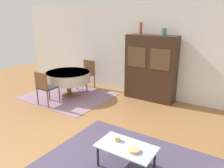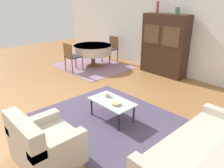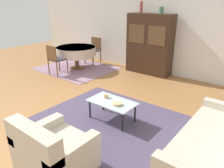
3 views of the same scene
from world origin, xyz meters
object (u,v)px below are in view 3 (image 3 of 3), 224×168
at_px(coffee_table, 112,103).
at_px(bowl, 117,104).
at_px(armchair, 53,152).
at_px(vase_short, 161,10).
at_px(vase_tall, 141,7).
at_px(dining_table, 76,51).
at_px(display_cabinet, 149,44).
at_px(cup, 106,96).
at_px(couch, 220,148).
at_px(dining_chair_near, 55,58).
at_px(dining_chair_far, 94,49).

xyz_separation_m(coffee_table, bowl, (0.16, -0.05, 0.06)).
xyz_separation_m(armchair, vase_short, (-0.84, 4.57, 1.62)).
xyz_separation_m(bowl, vase_tall, (-1.45, 3.09, 1.56)).
distance_m(coffee_table, dining_table, 3.63).
height_order(coffee_table, display_cabinet, display_cabinet).
distance_m(display_cabinet, cup, 3.10).
relative_size(cup, vase_short, 0.50).
bearing_deg(coffee_table, vase_tall, 113.03).
bearing_deg(cup, bowl, -17.60).
xyz_separation_m(armchair, coffee_table, (-0.21, 1.54, 0.06)).
height_order(bowl, vase_short, vase_short).
height_order(couch, vase_short, vase_short).
relative_size(couch, coffee_table, 2.24).
xyz_separation_m(coffee_table, dining_chair_near, (-3.06, 1.08, 0.19)).
relative_size(couch, display_cabinet, 1.12).
height_order(armchair, dining_table, armchair).
height_order(dining_table, dining_chair_far, dining_chair_far).
relative_size(dining_chair_far, bowl, 5.37).
xyz_separation_m(armchair, dining_chair_far, (-3.27, 4.35, 0.24)).
height_order(armchair, display_cabinet, display_cabinet).
distance_m(dining_table, bowl, 3.80).
xyz_separation_m(bowl, vase_short, (-0.79, 3.09, 1.50)).
xyz_separation_m(couch, display_cabinet, (-2.88, 3.10, 0.62)).
bearing_deg(display_cabinet, vase_tall, 179.85).
bearing_deg(dining_table, couch, -21.90).
relative_size(coffee_table, display_cabinet, 0.50).
height_order(dining_chair_near, bowl, dining_chair_near).
xyz_separation_m(dining_table, bowl, (3.22, -2.00, -0.17)).
xyz_separation_m(dining_table, dining_chair_far, (0.00, 0.87, -0.05)).
xyz_separation_m(coffee_table, vase_short, (-0.63, 3.03, 1.56)).
distance_m(coffee_table, vase_short, 3.47).
bearing_deg(display_cabinet, cup, -76.07).
distance_m(display_cabinet, dining_chair_near, 2.91).
height_order(cup, vase_tall, vase_tall).
bearing_deg(vase_tall, cup, -69.86).
height_order(display_cabinet, bowl, display_cabinet).
bearing_deg(vase_short, display_cabinet, -179.83).
bearing_deg(coffee_table, display_cabinet, 107.15).
distance_m(couch, coffee_table, 1.94).
distance_m(couch, dining_chair_far, 5.77).
height_order(dining_table, vase_tall, vase_tall).
bearing_deg(vase_tall, armchair, -71.84).
distance_m(armchair, coffee_table, 1.55).
xyz_separation_m(couch, bowl, (-1.78, 0.01, 0.13)).
bearing_deg(couch, bowl, 89.63).
bearing_deg(bowl, cup, 162.40).
relative_size(dining_chair_near, vase_short, 4.76).
distance_m(couch, armchair, 2.27).
height_order(coffee_table, bowl, bowl).
xyz_separation_m(armchair, display_cabinet, (-1.15, 4.57, 0.61)).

